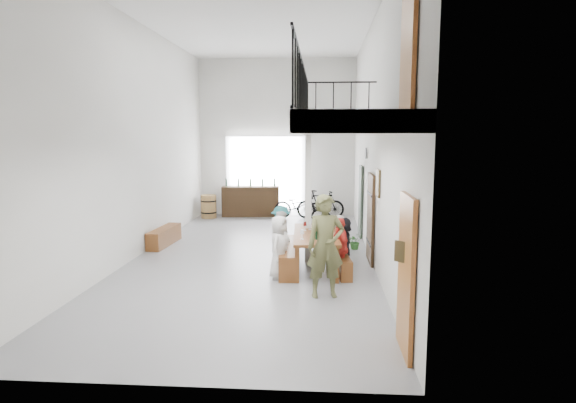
# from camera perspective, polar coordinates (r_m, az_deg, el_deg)

# --- Properties ---
(floor) EXTENTS (12.00, 12.00, 0.00)m
(floor) POSITION_cam_1_polar(r_m,az_deg,el_deg) (11.54, -4.07, -6.46)
(floor) COLOR slate
(floor) RESTS_ON ground
(room_walls) EXTENTS (12.00, 12.00, 12.00)m
(room_walls) POSITION_cam_1_polar(r_m,az_deg,el_deg) (11.20, -4.25, 11.45)
(room_walls) COLOR white
(room_walls) RESTS_ON ground
(gateway_portal) EXTENTS (2.80, 0.08, 2.80)m
(gateway_portal) POSITION_cam_1_polar(r_m,az_deg,el_deg) (17.18, -2.67, 3.03)
(gateway_portal) COLOR white
(gateway_portal) RESTS_ON ground
(right_wall_decor) EXTENTS (0.07, 8.28, 5.07)m
(right_wall_decor) POSITION_cam_1_polar(r_m,az_deg,el_deg) (9.33, 10.81, 0.89)
(right_wall_decor) COLOR #A86226
(right_wall_decor) RESTS_ON ground
(balcony) EXTENTS (1.52, 5.62, 4.00)m
(balcony) POSITION_cam_1_polar(r_m,az_deg,el_deg) (7.95, 6.89, 8.60)
(balcony) COLOR silver
(balcony) RESTS_ON ground
(tasting_table) EXTENTS (1.02, 2.28, 0.79)m
(tasting_table) POSITION_cam_1_polar(r_m,az_deg,el_deg) (10.26, 3.29, -4.22)
(tasting_table) COLOR brown
(tasting_table) RESTS_ON ground
(bench_inner) EXTENTS (0.52, 2.21, 0.50)m
(bench_inner) POSITION_cam_1_polar(r_m,az_deg,el_deg) (10.45, -0.12, -6.54)
(bench_inner) COLOR brown
(bench_inner) RESTS_ON ground
(bench_wall) EXTENTS (0.43, 1.78, 0.41)m
(bench_wall) POSITION_cam_1_polar(r_m,az_deg,el_deg) (10.33, 6.21, -7.03)
(bench_wall) COLOR brown
(bench_wall) RESTS_ON ground
(tableware) EXTENTS (0.54, 1.48, 0.35)m
(tableware) POSITION_cam_1_polar(r_m,az_deg,el_deg) (10.19, 3.34, -3.04)
(tableware) COLOR black
(tableware) RESTS_ON tasting_table
(side_bench) EXTENTS (0.45, 1.62, 0.45)m
(side_bench) POSITION_cam_1_polar(r_m,az_deg,el_deg) (13.00, -14.45, -4.03)
(side_bench) COLOR brown
(side_bench) RESTS_ON ground
(oak_barrel) EXTENTS (0.54, 0.54, 0.80)m
(oak_barrel) POSITION_cam_1_polar(r_m,az_deg,el_deg) (16.86, -9.39, -0.59)
(oak_barrel) COLOR olive
(oak_barrel) RESTS_ON ground
(serving_counter) EXTENTS (2.04, 0.73, 1.06)m
(serving_counter) POSITION_cam_1_polar(r_m,az_deg,el_deg) (17.06, -4.44, 0.04)
(serving_counter) COLOR #3B2714
(serving_counter) RESTS_ON ground
(counter_bottles) EXTENTS (1.75, 0.21, 0.28)m
(counter_bottles) POSITION_cam_1_polar(r_m,az_deg,el_deg) (16.98, -4.47, 2.27)
(counter_bottles) COLOR black
(counter_bottles) RESTS_ON serving_counter
(guest_left_a) EXTENTS (0.57, 0.71, 1.27)m
(guest_left_a) POSITION_cam_1_polar(r_m,az_deg,el_deg) (9.65, -1.05, -5.42)
(guest_left_a) COLOR silver
(guest_left_a) RESTS_ON ground
(guest_left_b) EXTENTS (0.34, 0.46, 1.16)m
(guest_left_b) POSITION_cam_1_polar(r_m,az_deg,el_deg) (10.20, -0.80, -5.00)
(guest_left_b) COLOR #247378
(guest_left_b) RESTS_ON ground
(guest_left_c) EXTENTS (0.59, 0.68, 1.18)m
(guest_left_c) POSITION_cam_1_polar(r_m,az_deg,el_deg) (10.75, -0.73, -4.26)
(guest_left_c) COLOR silver
(guest_left_c) RESTS_ON ground
(guest_left_d) EXTENTS (0.61, 0.88, 1.24)m
(guest_left_d) POSITION_cam_1_polar(r_m,az_deg,el_deg) (11.19, -0.82, -3.64)
(guest_left_d) COLOR #247378
(guest_left_d) RESTS_ON ground
(guest_right_a) EXTENTS (0.52, 0.77, 1.21)m
(guest_right_a) POSITION_cam_1_polar(r_m,az_deg,el_deg) (9.82, 6.16, -5.41)
(guest_right_a) COLOR red
(guest_right_a) RESTS_ON ground
(guest_right_b) EXTENTS (0.50, 1.09, 1.13)m
(guest_right_b) POSITION_cam_1_polar(r_m,az_deg,el_deg) (10.33, 6.61, -4.98)
(guest_right_b) COLOR black
(guest_right_b) RESTS_ON ground
(guest_right_c) EXTENTS (0.41, 0.57, 1.07)m
(guest_right_c) POSITION_cam_1_polar(r_m,az_deg,el_deg) (11.03, 5.97, -4.31)
(guest_right_c) COLOR silver
(guest_right_c) RESTS_ON ground
(host_standing) EXTENTS (0.74, 0.56, 1.83)m
(host_standing) POSITION_cam_1_polar(r_m,az_deg,el_deg) (8.52, 4.47, -5.30)
(host_standing) COLOR #4D4F2C
(host_standing) RESTS_ON ground
(potted_plant) EXTENTS (0.47, 0.44, 0.41)m
(potted_plant) POSITION_cam_1_polar(r_m,az_deg,el_deg) (12.24, 7.96, -4.68)
(potted_plant) COLOR #1B5119
(potted_plant) RESTS_ON ground
(bicycle_near) EXTENTS (1.81, 0.90, 0.91)m
(bicycle_near) POSITION_cam_1_polar(r_m,az_deg,el_deg) (16.44, 1.31, -0.49)
(bicycle_near) COLOR black
(bicycle_near) RESTS_ON ground
(bicycle_far) EXTENTS (1.67, 0.64, 0.98)m
(bicycle_far) POSITION_cam_1_polar(r_m,az_deg,el_deg) (16.54, 3.88, -0.34)
(bicycle_far) COLOR black
(bicycle_far) RESTS_ON ground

